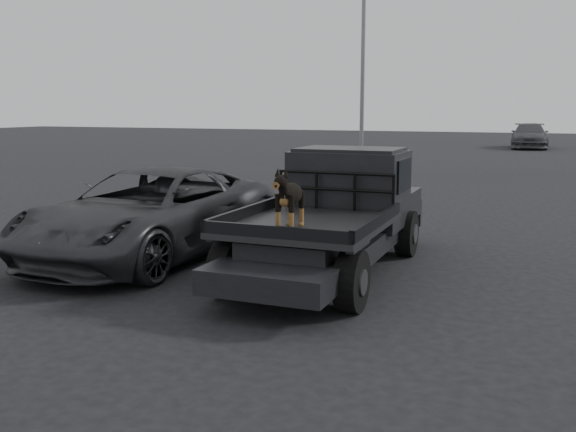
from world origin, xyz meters
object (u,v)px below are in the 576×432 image
at_px(parked_suv, 151,213).
at_px(distant_car_b, 529,136).
at_px(dog, 290,199).
at_px(flatbed_ute, 331,242).

height_order(parked_suv, distant_car_b, distant_car_b).
xyz_separation_m(dog, distant_car_b, (1.92, 34.19, -0.55)).
distance_m(flatbed_ute, dog, 1.65).
xyz_separation_m(parked_suv, distant_car_b, (4.91, 32.87, 0.02)).
height_order(flatbed_ute, parked_suv, parked_suv).
xyz_separation_m(flatbed_ute, dog, (-0.08, -1.42, 0.83)).
bearing_deg(distant_car_b, parked_suv, -100.92).
bearing_deg(parked_suv, flatbed_ute, 4.18).
bearing_deg(distant_car_b, flatbed_ute, -95.64).
xyz_separation_m(flatbed_ute, parked_suv, (-3.07, -0.10, 0.26)).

